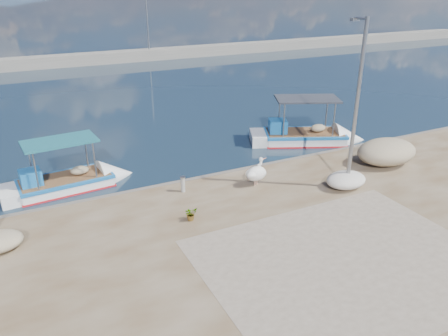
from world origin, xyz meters
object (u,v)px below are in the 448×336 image
boat_right (303,138)px  bollard_near (183,183)px  pelican (256,173)px  lamp_post (355,113)px  boat_left (65,184)px

boat_right → bollard_near: bearing=-132.5°
boat_right → pelican: size_ratio=5.30×
boat_right → bollard_near: (-9.05, -3.94, 0.64)m
lamp_post → bollard_near: (-6.50, 2.71, -2.92)m
lamp_post → bollard_near: lamp_post is taller
pelican → bollard_near: 3.20m
bollard_near → boat_right: bearing=23.5°
boat_left → lamp_post: (10.84, -6.32, 3.59)m
boat_right → pelican: boat_right is taller
boat_left → pelican: 8.70m
lamp_post → boat_right: bearing=69.0°
boat_left → lamp_post: lamp_post is taller
pelican → bollard_near: bearing=141.5°
boat_right → boat_left: bearing=-154.6°
pelican → lamp_post: (3.40, -1.90, 2.73)m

